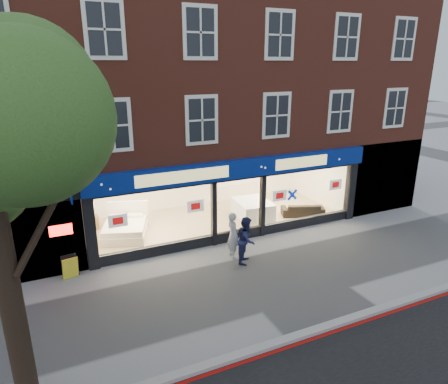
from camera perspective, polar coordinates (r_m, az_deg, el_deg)
ground at (r=13.59m, az=7.99°, el=-11.63°), size 120.00×120.00×0.00m
kerb_line at (r=11.54m, az=16.68°, el=-18.21°), size 60.00×0.10×0.01m
kerb_stone at (r=11.62m, az=16.03°, el=-17.51°), size 60.00×0.25×0.12m
showroom_floor at (r=17.74m, az=-1.13°, el=-3.93°), size 11.00×4.50×0.10m
building at (r=18.01m, az=-3.57°, el=17.95°), size 19.00×8.26×10.30m
display_bed at (r=16.38m, az=-13.91°, el=-5.00°), size 2.24×2.46×1.14m
bedside_table at (r=17.47m, az=-18.24°, el=-4.10°), size 0.46×0.46×0.55m
mattress_stack at (r=17.90m, az=4.13°, el=-2.38°), size 1.58×1.93×0.72m
sofa at (r=18.33m, az=11.16°, el=-2.45°), size 2.03×1.41×0.55m
a_board at (r=14.03m, az=-21.13°, el=-9.96°), size 0.55×0.41×0.77m
pedestrian_grey at (r=14.25m, az=1.29°, el=-6.18°), size 0.41×0.62×1.69m
pedestrian_blue at (r=13.93m, az=3.23°, el=-6.83°), size 1.00×1.03×1.67m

